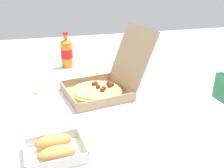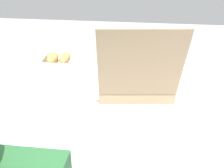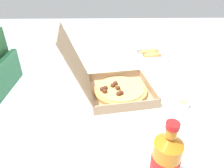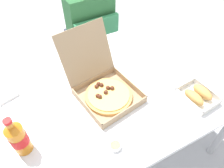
{
  "view_description": "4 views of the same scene",
  "coord_description": "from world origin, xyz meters",
  "px_view_note": "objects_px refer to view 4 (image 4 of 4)",
  "views": [
    {
      "loc": [
        1.01,
        -0.3,
        1.29
      ],
      "look_at": [
        -0.07,
        0.01,
        0.81
      ],
      "focal_mm": 40.39,
      "sensor_mm": 36.0,
      "label": 1
    },
    {
      "loc": [
        -0.15,
        0.93,
        1.24
      ],
      "look_at": [
        0.0,
        -0.04,
        0.78
      ],
      "focal_mm": 41.22,
      "sensor_mm": 36.0,
      "label": 2
    },
    {
      "loc": [
        -0.88,
        -0.01,
        1.28
      ],
      "look_at": [
        -0.04,
        -0.03,
        0.78
      ],
      "focal_mm": 31.66,
      "sensor_mm": 36.0,
      "label": 3
    },
    {
      "loc": [
        -0.41,
        -0.71,
        1.63
      ],
      "look_at": [
        -0.05,
        -0.03,
        0.81
      ],
      "focal_mm": 33.73,
      "sensor_mm": 36.0,
      "label": 4
    }
  ],
  "objects_px": {
    "napkin_pile": "(5,94)",
    "dipping_sauce_cup": "(115,146)",
    "chair": "(93,49)",
    "pizza_box_open": "(105,88)",
    "paper_menu": "(191,52)",
    "cola_bottle": "(18,138)",
    "bread_side_box": "(198,95)",
    "diner_person": "(88,25)"
  },
  "relations": [
    {
      "from": "bread_side_box",
      "to": "dipping_sauce_cup",
      "type": "bearing_deg",
      "value": -175.49
    },
    {
      "from": "bread_side_box",
      "to": "chair",
      "type": "bearing_deg",
      "value": 100.22
    },
    {
      "from": "chair",
      "to": "cola_bottle",
      "type": "bearing_deg",
      "value": -129.12
    },
    {
      "from": "chair",
      "to": "pizza_box_open",
      "type": "distance_m",
      "value": 0.84
    },
    {
      "from": "chair",
      "to": "bread_side_box",
      "type": "distance_m",
      "value": 1.06
    },
    {
      "from": "pizza_box_open",
      "to": "napkin_pile",
      "type": "distance_m",
      "value": 0.54
    },
    {
      "from": "pizza_box_open",
      "to": "paper_menu",
      "type": "xyz_separation_m",
      "value": [
        0.67,
        0.06,
        -0.04
      ]
    },
    {
      "from": "pizza_box_open",
      "to": "bread_side_box",
      "type": "bearing_deg",
      "value": -31.94
    },
    {
      "from": "pizza_box_open",
      "to": "dipping_sauce_cup",
      "type": "xyz_separation_m",
      "value": [
        -0.1,
        -0.3,
        -0.03
      ]
    },
    {
      "from": "diner_person",
      "to": "dipping_sauce_cup",
      "type": "height_order",
      "value": "diner_person"
    },
    {
      "from": "chair",
      "to": "paper_menu",
      "type": "distance_m",
      "value": 0.85
    },
    {
      "from": "bread_side_box",
      "to": "dipping_sauce_cup",
      "type": "relative_size",
      "value": 3.61
    },
    {
      "from": "cola_bottle",
      "to": "dipping_sauce_cup",
      "type": "relative_size",
      "value": 4.0
    },
    {
      "from": "chair",
      "to": "paper_menu",
      "type": "height_order",
      "value": "chair"
    },
    {
      "from": "bread_side_box",
      "to": "paper_menu",
      "type": "height_order",
      "value": "bread_side_box"
    },
    {
      "from": "diner_person",
      "to": "chair",
      "type": "bearing_deg",
      "value": -88.52
    },
    {
      "from": "bread_side_box",
      "to": "cola_bottle",
      "type": "height_order",
      "value": "cola_bottle"
    },
    {
      "from": "pizza_box_open",
      "to": "cola_bottle",
      "type": "relative_size",
      "value": 1.95
    },
    {
      "from": "chair",
      "to": "paper_menu",
      "type": "relative_size",
      "value": 3.95
    },
    {
      "from": "pizza_box_open",
      "to": "napkin_pile",
      "type": "relative_size",
      "value": 3.97
    },
    {
      "from": "napkin_pile",
      "to": "dipping_sauce_cup",
      "type": "distance_m",
      "value": 0.67
    },
    {
      "from": "diner_person",
      "to": "bread_side_box",
      "type": "xyz_separation_m",
      "value": [
        0.18,
        -1.06,
        0.1
      ]
    },
    {
      "from": "napkin_pile",
      "to": "dipping_sauce_cup",
      "type": "height_order",
      "value": "same"
    },
    {
      "from": "bread_side_box",
      "to": "dipping_sauce_cup",
      "type": "xyz_separation_m",
      "value": [
        -0.52,
        -0.04,
        -0.01
      ]
    },
    {
      "from": "diner_person",
      "to": "dipping_sauce_cup",
      "type": "xyz_separation_m",
      "value": [
        -0.34,
        -1.1,
        0.08
      ]
    },
    {
      "from": "pizza_box_open",
      "to": "bread_side_box",
      "type": "xyz_separation_m",
      "value": [
        0.42,
        -0.26,
        -0.02
      ]
    },
    {
      "from": "paper_menu",
      "to": "chair",
      "type": "bearing_deg",
      "value": 113.75
    },
    {
      "from": "diner_person",
      "to": "bread_side_box",
      "type": "bearing_deg",
      "value": -80.25
    },
    {
      "from": "cola_bottle",
      "to": "dipping_sauce_cup",
      "type": "xyz_separation_m",
      "value": [
        0.36,
        -0.18,
        -0.08
      ]
    },
    {
      "from": "pizza_box_open",
      "to": "dipping_sauce_cup",
      "type": "relative_size",
      "value": 7.8
    },
    {
      "from": "napkin_pile",
      "to": "dipping_sauce_cup",
      "type": "relative_size",
      "value": 1.96
    },
    {
      "from": "diner_person",
      "to": "dipping_sauce_cup",
      "type": "relative_size",
      "value": 20.54
    },
    {
      "from": "bread_side_box",
      "to": "cola_bottle",
      "type": "distance_m",
      "value": 0.89
    },
    {
      "from": "cola_bottle",
      "to": "paper_menu",
      "type": "relative_size",
      "value": 1.07
    },
    {
      "from": "chair",
      "to": "diner_person",
      "type": "xyz_separation_m",
      "value": [
        -0.0,
        0.06,
        0.21
      ]
    },
    {
      "from": "chair",
      "to": "bread_side_box",
      "type": "xyz_separation_m",
      "value": [
        0.18,
        -1.0,
        0.3
      ]
    },
    {
      "from": "bread_side_box",
      "to": "napkin_pile",
      "type": "distance_m",
      "value": 1.03
    },
    {
      "from": "chair",
      "to": "bread_side_box",
      "type": "bearing_deg",
      "value": -79.78
    },
    {
      "from": "diner_person",
      "to": "napkin_pile",
      "type": "relative_size",
      "value": 10.46
    },
    {
      "from": "cola_bottle",
      "to": "dipping_sauce_cup",
      "type": "height_order",
      "value": "cola_bottle"
    },
    {
      "from": "napkin_pile",
      "to": "cola_bottle",
      "type": "bearing_deg",
      "value": -85.99
    },
    {
      "from": "pizza_box_open",
      "to": "bread_side_box",
      "type": "distance_m",
      "value": 0.5
    }
  ]
}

